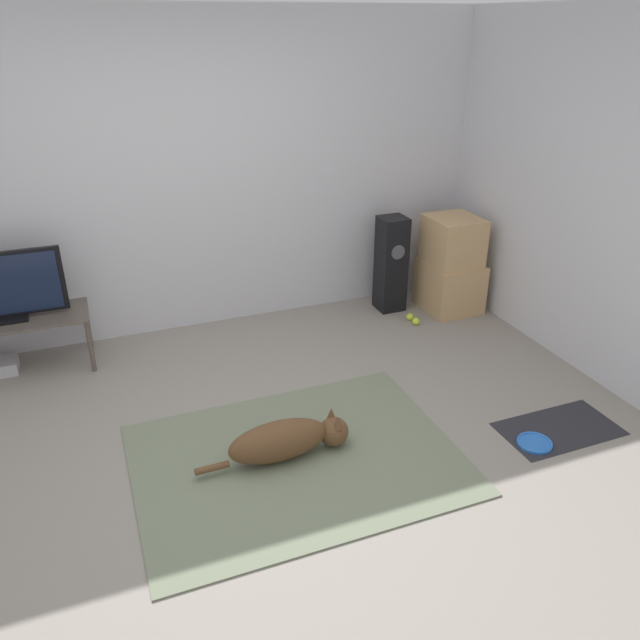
{
  "coord_description": "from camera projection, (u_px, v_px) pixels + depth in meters",
  "views": [
    {
      "loc": [
        -0.8,
        -2.93,
        2.44
      ],
      "look_at": [
        0.7,
        0.89,
        0.45
      ],
      "focal_mm": 35.0,
      "sensor_mm": 36.0,
      "label": 1
    }
  ],
  "objects": [
    {
      "name": "floor_speaker",
      "position": [
        391.0,
        264.0,
        5.64
      ],
      "size": [
        0.24,
        0.24,
        0.87
      ],
      "color": "black",
      "rests_on": "ground_plane"
    },
    {
      "name": "wall_back",
      "position": [
        183.0,
        180.0,
        4.98
      ],
      "size": [
        8.0,
        0.06,
        2.55
      ],
      "color": "silver",
      "rests_on": "ground_plane"
    },
    {
      "name": "cardboard_box_lower",
      "position": [
        449.0,
        286.0,
        5.73
      ],
      "size": [
        0.47,
        0.51,
        0.45
      ],
      "color": "tan",
      "rests_on": "ground_plane"
    },
    {
      "name": "area_rug",
      "position": [
        297.0,
        459.0,
        3.82
      ],
      "size": [
        1.95,
        1.47,
        0.01
      ],
      "color": "slate",
      "rests_on": "ground_plane"
    },
    {
      "name": "dog",
      "position": [
        287.0,
        440.0,
        3.78
      ],
      "size": [
        0.97,
        0.23,
        0.26
      ],
      "color": "brown",
      "rests_on": "area_rug"
    },
    {
      "name": "door_mat",
      "position": [
        559.0,
        429.0,
        4.1
      ],
      "size": [
        0.79,
        0.44,
        0.01
      ],
      "color": "#28282D",
      "rests_on": "ground_plane"
    },
    {
      "name": "tennis_ball_by_boxes",
      "position": [
        410.0,
        317.0,
        5.57
      ],
      "size": [
        0.07,
        0.07,
        0.07
      ],
      "color": "#C6E033",
      "rests_on": "ground_plane"
    },
    {
      "name": "cardboard_box_upper",
      "position": [
        453.0,
        241.0,
        5.53
      ],
      "size": [
        0.43,
        0.46,
        0.42
      ],
      "color": "tan",
      "rests_on": "cardboard_box_lower"
    },
    {
      "name": "ground_plane",
      "position": [
        266.0,
        464.0,
        3.78
      ],
      "size": [
        12.0,
        12.0,
        0.0
      ],
      "primitive_type": "plane",
      "color": "gray"
    },
    {
      "name": "wall_right",
      "position": [
        639.0,
        215.0,
        4.08
      ],
      "size": [
        0.06,
        8.0,
        2.55
      ],
      "color": "silver",
      "rests_on": "ground_plane"
    },
    {
      "name": "frisbee",
      "position": [
        535.0,
        443.0,
        3.95
      ],
      "size": [
        0.22,
        0.22,
        0.03
      ],
      "color": "blue",
      "rests_on": "ground_plane"
    },
    {
      "name": "tennis_ball_near_speaker",
      "position": [
        416.0,
        321.0,
        5.49
      ],
      "size": [
        0.07,
        0.07,
        0.07
      ],
      "color": "#C6E033",
      "rests_on": "ground_plane"
    },
    {
      "name": "tv_stand",
      "position": [
        7.0,
        326.0,
        4.6
      ],
      "size": [
        1.16,
        0.46,
        0.44
      ],
      "color": "brown",
      "rests_on": "ground_plane"
    }
  ]
}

